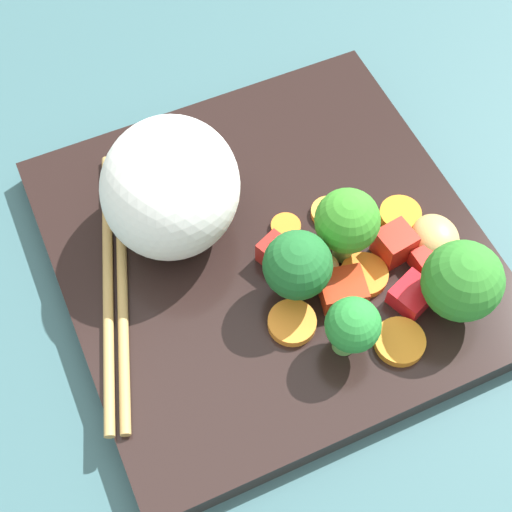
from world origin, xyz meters
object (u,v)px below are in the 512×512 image
at_px(square_plate, 269,253).
at_px(broccoli_floret_3, 462,282).
at_px(chopstick_pair, 115,283).
at_px(carrot_slice_5, 400,215).
at_px(rice_mound, 170,187).

height_order(square_plate, broccoli_floret_3, broccoli_floret_3).
xyz_separation_m(broccoli_floret_3, chopstick_pair, (-0.11, -0.19, -0.03)).
relative_size(broccoli_floret_3, carrot_slice_5, 2.13).
bearing_deg(rice_mound, broccoli_floret_3, 45.40).
height_order(carrot_slice_5, chopstick_pair, carrot_slice_5).
distance_m(square_plate, rice_mound, 0.08).
bearing_deg(chopstick_pair, square_plate, 100.44).
distance_m(rice_mound, chopstick_pair, 0.07).
bearing_deg(carrot_slice_5, chopstick_pair, -99.57).
distance_m(broccoli_floret_3, chopstick_pair, 0.22).
bearing_deg(rice_mound, square_plate, 49.22).
distance_m(square_plate, broccoli_floret_3, 0.13).
xyz_separation_m(rice_mound, carrot_slice_5, (0.06, 0.14, -0.04)).
bearing_deg(square_plate, rice_mound, -130.78).
bearing_deg(square_plate, carrot_slice_5, 78.95).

